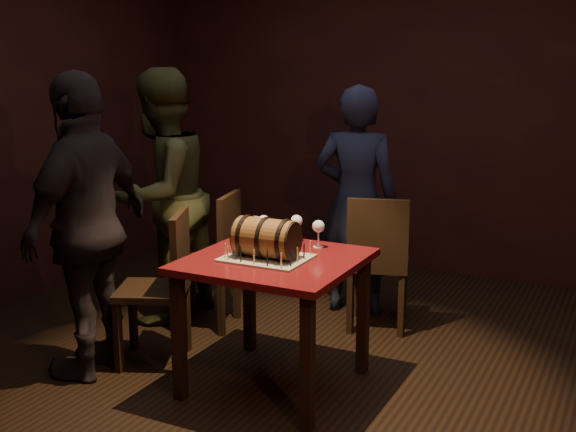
{
  "coord_description": "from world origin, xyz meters",
  "views": [
    {
      "loc": [
        1.7,
        -3.48,
        1.82
      ],
      "look_at": [
        -0.07,
        0.05,
        0.95
      ],
      "focal_mm": 45.0,
      "sensor_mm": 36.0,
      "label": 1
    }
  ],
  "objects_px": {
    "barrel_cake": "(266,238)",
    "wine_glass_right": "(318,228)",
    "chair_left_front": "(165,279)",
    "wine_glass_mid": "(296,222)",
    "chair_back": "(378,256)",
    "person_left_front": "(88,226)",
    "pub_table": "(275,277)",
    "pint_of_ale": "(268,233)",
    "person_left_rear": "(161,196)",
    "wine_glass_left": "(264,222)",
    "chair_left_rear": "(216,253)",
    "person_back": "(356,201)"
  },
  "relations": [
    {
      "from": "barrel_cake",
      "to": "wine_glass_mid",
      "type": "bearing_deg",
      "value": 93.22
    },
    {
      "from": "pub_table",
      "to": "person_left_front",
      "type": "relative_size",
      "value": 0.51
    },
    {
      "from": "wine_glass_mid",
      "to": "chair_back",
      "type": "relative_size",
      "value": 0.17
    },
    {
      "from": "wine_glass_left",
      "to": "chair_left_rear",
      "type": "relative_size",
      "value": 0.17
    },
    {
      "from": "barrel_cake",
      "to": "wine_glass_right",
      "type": "bearing_deg",
      "value": 66.75
    },
    {
      "from": "chair_left_rear",
      "to": "barrel_cake",
      "type": "bearing_deg",
      "value": -42.14
    },
    {
      "from": "pint_of_ale",
      "to": "chair_left_rear",
      "type": "relative_size",
      "value": 0.16
    },
    {
      "from": "wine_glass_right",
      "to": "chair_left_front",
      "type": "xyz_separation_m",
      "value": [
        -0.87,
        -0.31,
        -0.35
      ]
    },
    {
      "from": "wine_glass_mid",
      "to": "chair_back",
      "type": "distance_m",
      "value": 0.81
    },
    {
      "from": "wine_glass_left",
      "to": "wine_glass_right",
      "type": "height_order",
      "value": "same"
    },
    {
      "from": "barrel_cake",
      "to": "person_back",
      "type": "bearing_deg",
      "value": 91.37
    },
    {
      "from": "chair_left_rear",
      "to": "pub_table",
      "type": "bearing_deg",
      "value": -39.24
    },
    {
      "from": "person_back",
      "to": "person_left_front",
      "type": "relative_size",
      "value": 0.93
    },
    {
      "from": "chair_back",
      "to": "wine_glass_left",
      "type": "bearing_deg",
      "value": -119.64
    },
    {
      "from": "wine_glass_left",
      "to": "chair_left_front",
      "type": "bearing_deg",
      "value": -151.63
    },
    {
      "from": "chair_back",
      "to": "person_left_front",
      "type": "xyz_separation_m",
      "value": [
        -1.27,
        -1.36,
        0.36
      ]
    },
    {
      "from": "wine_glass_mid",
      "to": "person_left_front",
      "type": "xyz_separation_m",
      "value": [
        -1.0,
        -0.67,
        0.01
      ]
    },
    {
      "from": "pint_of_ale",
      "to": "chair_left_front",
      "type": "bearing_deg",
      "value": -159.27
    },
    {
      "from": "chair_back",
      "to": "person_left_rear",
      "type": "xyz_separation_m",
      "value": [
        -1.44,
        -0.43,
        0.36
      ]
    },
    {
      "from": "barrel_cake",
      "to": "chair_left_front",
      "type": "height_order",
      "value": "barrel_cake"
    },
    {
      "from": "pub_table",
      "to": "person_left_front",
      "type": "xyz_separation_m",
      "value": [
        -1.04,
        -0.3,
        0.24
      ]
    },
    {
      "from": "wine_glass_left",
      "to": "wine_glass_mid",
      "type": "xyz_separation_m",
      "value": [
        0.17,
        0.09,
        -0.0
      ]
    },
    {
      "from": "wine_glass_mid",
      "to": "chair_left_front",
      "type": "height_order",
      "value": "chair_left_front"
    },
    {
      "from": "wine_glass_mid",
      "to": "person_left_front",
      "type": "height_order",
      "value": "person_left_front"
    },
    {
      "from": "barrel_cake",
      "to": "chair_left_rear",
      "type": "relative_size",
      "value": 0.42
    },
    {
      "from": "wine_glass_mid",
      "to": "wine_glass_right",
      "type": "height_order",
      "value": "same"
    },
    {
      "from": "wine_glass_mid",
      "to": "chair_back",
      "type": "bearing_deg",
      "value": 68.23
    },
    {
      "from": "wine_glass_right",
      "to": "pint_of_ale",
      "type": "xyz_separation_m",
      "value": [
        -0.28,
        -0.09,
        -0.05
      ]
    },
    {
      "from": "barrel_cake",
      "to": "person_left_front",
      "type": "distance_m",
      "value": 1.05
    },
    {
      "from": "wine_glass_mid",
      "to": "pint_of_ale",
      "type": "relative_size",
      "value": 1.07
    },
    {
      "from": "wine_glass_left",
      "to": "chair_left_rear",
      "type": "height_order",
      "value": "chair_left_rear"
    },
    {
      "from": "person_back",
      "to": "chair_left_front",
      "type": "bearing_deg",
      "value": 52.17
    },
    {
      "from": "pint_of_ale",
      "to": "person_left_rear",
      "type": "xyz_separation_m",
      "value": [
        -1.06,
        0.41,
        0.06
      ]
    },
    {
      "from": "wine_glass_left",
      "to": "person_left_front",
      "type": "xyz_separation_m",
      "value": [
        -0.83,
        -0.58,
        0.01
      ]
    },
    {
      "from": "person_left_front",
      "to": "person_left_rear",
      "type": "bearing_deg",
      "value": -174.25
    },
    {
      "from": "chair_left_front",
      "to": "person_back",
      "type": "bearing_deg",
      "value": 63.53
    },
    {
      "from": "wine_glass_left",
      "to": "pint_of_ale",
      "type": "height_order",
      "value": "wine_glass_left"
    },
    {
      "from": "pub_table",
      "to": "person_back",
      "type": "bearing_deg",
      "value": 92.51
    },
    {
      "from": "barrel_cake",
      "to": "person_back",
      "type": "distance_m",
      "value": 1.41
    },
    {
      "from": "pint_of_ale",
      "to": "chair_left_rear",
      "type": "xyz_separation_m",
      "value": [
        -0.63,
        0.43,
        -0.3
      ]
    },
    {
      "from": "wine_glass_mid",
      "to": "chair_left_front",
      "type": "relative_size",
      "value": 0.17
    },
    {
      "from": "barrel_cake",
      "to": "pub_table",
      "type": "bearing_deg",
      "value": 60.77
    },
    {
      "from": "wine_glass_mid",
      "to": "pub_table",
      "type": "bearing_deg",
      "value": -82.44
    },
    {
      "from": "pub_table",
      "to": "person_back",
      "type": "distance_m",
      "value": 1.38
    },
    {
      "from": "pub_table",
      "to": "wine_glass_mid",
      "type": "relative_size",
      "value": 5.59
    },
    {
      "from": "wine_glass_mid",
      "to": "chair_left_rear",
      "type": "bearing_deg",
      "value": 159.75
    },
    {
      "from": "chair_left_front",
      "to": "chair_left_rear",
      "type": "bearing_deg",
      "value": 94.48
    },
    {
      "from": "pub_table",
      "to": "barrel_cake",
      "type": "height_order",
      "value": "barrel_cake"
    },
    {
      "from": "wine_glass_mid",
      "to": "wine_glass_right",
      "type": "distance_m",
      "value": 0.19
    },
    {
      "from": "chair_left_rear",
      "to": "wine_glass_left",
      "type": "bearing_deg",
      "value": -32.68
    }
  ]
}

